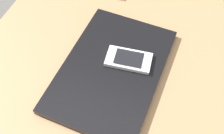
{
  "coord_description": "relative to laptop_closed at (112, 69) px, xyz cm",
  "views": [
    {
      "loc": [
        -37.72,
        -10.34,
        60.52
      ],
      "look_at": [
        -1.91,
        2.67,
        5.0
      ],
      "focal_mm": 43.11,
      "sensor_mm": 36.0,
      "label": 1
    }
  ],
  "objects": [
    {
      "name": "laptop_closed",
      "position": [
        0.0,
        0.0,
        0.0
      ],
      "size": [
        36.94,
        25.75,
        1.81
      ],
      "primitive_type": "cube",
      "rotation": [
        0.0,
        0.0,
        -0.05
      ],
      "color": "black",
      "rests_on": "desk_surface"
    },
    {
      "name": "cell_phone_on_laptop",
      "position": [
        3.4,
        -3.28,
        1.46
      ],
      "size": [
        7.38,
        12.04,
        1.18
      ],
      "color": "silver",
      "rests_on": "laptop_closed"
    },
    {
      "name": "desk_surface",
      "position": [
        1.91,
        -2.67,
        -2.4
      ],
      "size": [
        120.0,
        80.0,
        3.0
      ],
      "primitive_type": "cube",
      "color": "#9E7751",
      "rests_on": "ground"
    }
  ]
}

